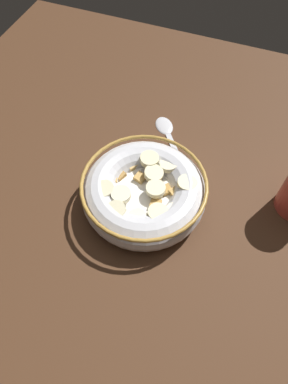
% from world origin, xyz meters
% --- Properties ---
extents(ground_plane, '(0.95, 0.95, 0.02)m').
position_xyz_m(ground_plane, '(0.00, 0.00, -0.01)').
color(ground_plane, '#472B19').
extents(cereal_bowl, '(0.20, 0.20, 0.06)m').
position_xyz_m(cereal_bowl, '(0.00, -0.00, 0.03)').
color(cereal_bowl, silver).
rests_on(cereal_bowl, ground_plane).
extents(spoon, '(0.11, 0.13, 0.01)m').
position_xyz_m(spoon, '(-0.01, 0.16, 0.00)').
color(spoon, silver).
rests_on(spoon, ground_plane).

